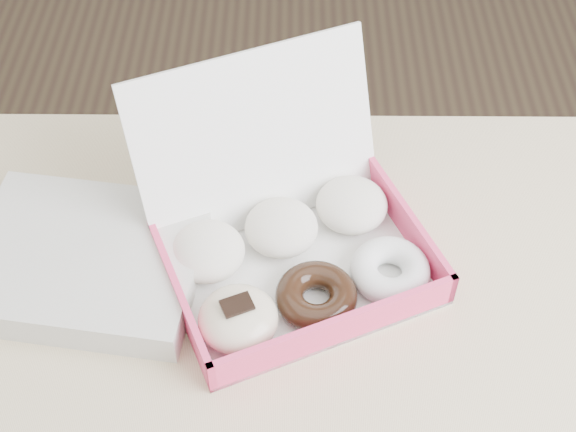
{
  "coord_description": "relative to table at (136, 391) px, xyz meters",
  "views": [
    {
      "loc": [
        0.18,
        -0.47,
        1.52
      ],
      "look_at": [
        0.18,
        0.14,
        0.83
      ],
      "focal_mm": 50.0,
      "sensor_mm": 36.0,
      "label": 1
    }
  ],
  "objects": [
    {
      "name": "newspapers",
      "position": [
        -0.06,
        0.12,
        0.1
      ],
      "size": [
        0.3,
        0.25,
        0.04
      ],
      "primitive_type": "cube",
      "rotation": [
        0.0,
        0.0,
        -0.15
      ],
      "color": "silver",
      "rests_on": "table"
    },
    {
      "name": "table",
      "position": [
        0.0,
        0.0,
        0.0
      ],
      "size": [
        1.2,
        0.8,
        0.75
      ],
      "color": "tan",
      "rests_on": "ground"
    },
    {
      "name": "donut_box",
      "position": [
        0.18,
        0.13,
        0.11
      ],
      "size": [
        0.39,
        0.38,
        0.21
      ],
      "rotation": [
        0.0,
        0.0,
        0.41
      ],
      "color": "white",
      "rests_on": "table"
    }
  ]
}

